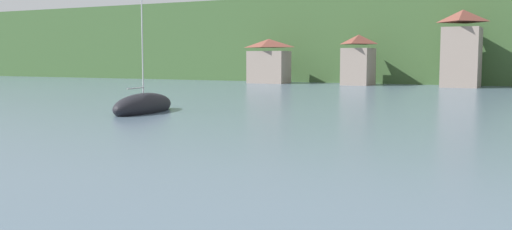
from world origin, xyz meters
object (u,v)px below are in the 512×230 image
(shore_building_west, at_px, (269,62))
(sailboat_far_0, at_px, (144,106))
(shore_building_central, at_px, (462,50))
(shore_building_westcentral, at_px, (358,61))

(shore_building_west, bearing_deg, sailboat_far_0, -74.87)
(shore_building_central, bearing_deg, shore_building_west, -178.35)
(shore_building_westcentral, relative_size, shore_building_central, 0.70)
(shore_building_central, height_order, sailboat_far_0, shore_building_central)
(shore_building_west, height_order, sailboat_far_0, sailboat_far_0)
(shore_building_central, bearing_deg, shore_building_westcentral, -178.92)
(shore_building_west, relative_size, sailboat_far_0, 0.81)
(shore_building_central, relative_size, sailboat_far_0, 1.22)
(shore_building_westcentral, bearing_deg, sailboat_far_0, -91.60)
(shore_building_west, xyz_separation_m, shore_building_westcentral, (14.76, 0.57, 0.21))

